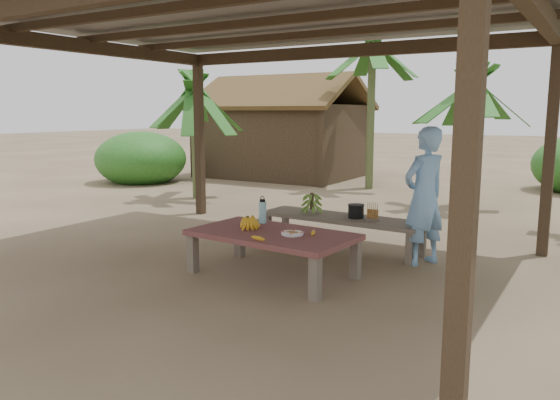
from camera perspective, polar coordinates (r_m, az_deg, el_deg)
The scene contains 17 objects.
ground at distance 6.54m, azimuth -1.97°, elevation -6.96°, with size 80.00×80.00×0.00m, color brown.
pavilion at distance 6.35m, azimuth -2.30°, elevation 17.88°, with size 6.60×5.60×2.95m.
work_table at distance 6.08m, azimuth -0.80°, elevation -3.96°, with size 1.87×1.13×0.50m.
bench at distance 7.28m, azimuth 6.43°, elevation -2.14°, with size 2.22×0.69×0.45m.
ripe_banana_bunch at distance 6.25m, azimuth -3.40°, elevation -2.26°, with size 0.26×0.22×0.16m, color gold, non-canonical shape.
plate at distance 5.91m, azimuth 1.29°, elevation -3.52°, with size 0.24×0.24×0.04m.
loose_banana_front at distance 5.69m, azimuth -2.31°, elevation -4.00°, with size 0.04×0.16×0.04m, color gold.
loose_banana_side at distance 5.94m, azimuth 3.48°, elevation -3.45°, with size 0.04×0.14×0.04m, color gold.
water_flask at distance 6.54m, azimuth -1.84°, elevation -1.20°, with size 0.09×0.09×0.33m.
green_banana_stalk at distance 7.46m, azimuth 3.34°, elevation -0.25°, with size 0.26×0.26×0.29m, color #598C2D, non-canonical shape.
cooking_pot at distance 7.17m, azimuth 7.94°, elevation -1.20°, with size 0.20×0.20×0.17m, color black.
skewer_rack at distance 7.01m, azimuth 9.66°, elevation -1.20°, with size 0.18×0.08×0.24m, color #A57F47, non-canonical shape.
woman at distance 6.71m, azimuth 14.84°, elevation 0.38°, with size 0.60×0.40×1.65m, color #7AAEE7.
hut at distance 15.47m, azimuth 0.25°, elevation 6.56°, with size 4.40×3.43×2.85m.
banana_plant_n at distance 11.08m, azimuth 19.50°, elevation 10.17°, with size 1.80×1.80×2.58m.
banana_plant_nw at distance 13.18m, azimuth 9.63°, elevation 14.68°, with size 1.80×1.80×3.61m.
banana_plant_w at distance 11.65m, azimuth -8.89°, elevation 10.00°, with size 1.80×1.80×2.47m.
Camera 1 is at (3.44, -5.26, 1.82)m, focal length 35.00 mm.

